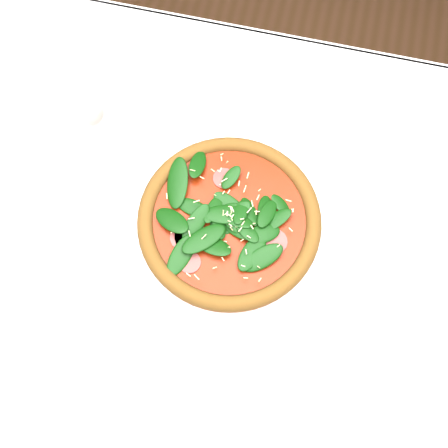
# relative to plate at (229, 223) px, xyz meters

# --- Properties ---
(ground) EXTENTS (6.00, 6.00, 0.00)m
(ground) POSITION_rel_plate_xyz_m (0.01, -0.04, -0.76)
(ground) COLOR brown
(ground) RESTS_ON ground
(dining_table) EXTENTS (1.21, 0.81, 0.75)m
(dining_table) POSITION_rel_plate_xyz_m (0.01, -0.04, -0.11)
(dining_table) COLOR white
(dining_table) RESTS_ON ground
(plate) EXTENTS (0.31, 0.31, 0.01)m
(plate) POSITION_rel_plate_xyz_m (0.00, 0.00, 0.00)
(plate) COLOR white
(plate) RESTS_ON dining_table
(pizza) EXTENTS (0.34, 0.34, 0.04)m
(pizza) POSITION_rel_plate_xyz_m (-0.00, 0.00, 0.02)
(pizza) COLOR #9B5525
(pizza) RESTS_ON plate
(wine_glass) EXTENTS (0.08, 0.08, 0.20)m
(wine_glass) POSITION_rel_plate_xyz_m (-0.22, 0.07, 0.13)
(wine_glass) COLOR silver
(wine_glass) RESTS_ON dining_table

